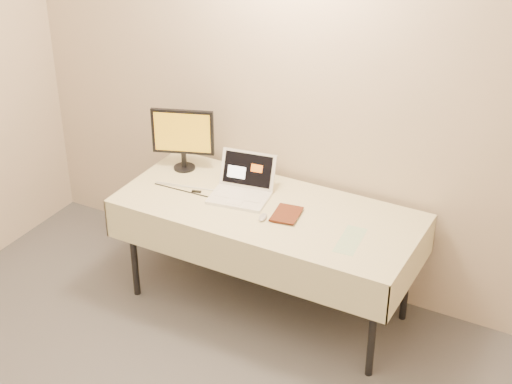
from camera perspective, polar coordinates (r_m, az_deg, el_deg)
The scene contains 9 objects.
back_wall at distance 4.85m, azimuth 3.42°, elevation 7.51°, with size 4.00×0.10×2.70m, color beige.
table at distance 4.78m, azimuth 0.85°, elevation -1.79°, with size 1.86×0.81×0.74m.
laptop at distance 4.87m, azimuth -0.98°, elevation 0.43°, with size 0.41×0.39×0.24m.
monitor at distance 5.11m, azimuth -5.35°, elevation 4.17°, with size 0.39×0.18×0.42m.
book at distance 4.64m, azimuth 1.33°, elevation -0.47°, with size 0.16×0.02×0.21m, color maroon.
alarm_clock at distance 5.07m, azimuth 0.27°, elevation 1.27°, with size 0.13×0.08×0.05m.
clicker at distance 4.63m, azimuth 0.50°, elevation -1.84°, with size 0.04×0.09×0.02m, color #B3B3B5.
paper_form at distance 4.47m, azimuth 6.87°, elevation -3.50°, with size 0.12×0.30×0.00m, color #AFD5AA.
usb_dongle at distance 4.93m, azimuth -4.36°, elevation 0.03°, with size 0.06×0.02×0.01m, color black.
Camera 1 is at (1.88, -1.59, 3.14)m, focal length 55.00 mm.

